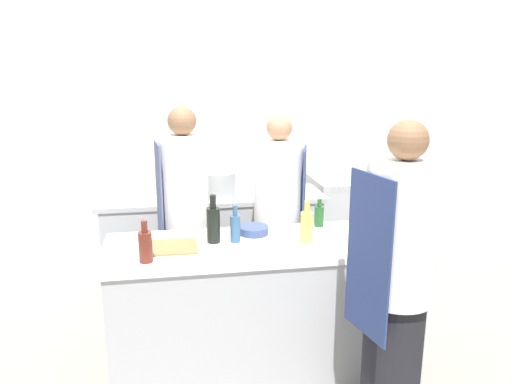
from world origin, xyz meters
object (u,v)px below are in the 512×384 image
Objects in this scene: bottle_water at (319,216)px; bowl_mixing_large at (388,230)px; bottle_sauce at (145,246)px; bowl_prep_small at (254,230)px; bottle_vinegar at (235,227)px; bottle_wine at (371,231)px; stockpot at (220,185)px; bottle_cooking_oil at (213,224)px; oven_range at (358,220)px; cup at (399,240)px; chef_at_prep_near at (396,286)px; chef_at_stove at (279,225)px; chef_at_pass_far at (185,222)px; bottle_olive_oil at (307,226)px.

bottle_water reaches higher than bowl_mixing_large.
bottle_water is at bearing 21.63° from bottle_sauce.
bottle_sauce is 0.80m from bowl_prep_small.
bottle_vinegar is 0.88m from bottle_wine.
bottle_cooking_oil is at bearing -97.71° from stockpot.
bottle_sauce is (-2.07, -1.96, 0.57)m from oven_range.
bottle_cooking_oil is at bearing 165.53° from cup.
bottle_vinegar is at bearing 33.86° from chef_at_prep_near.
oven_range is 10.08× the size of cup.
chef_at_stove reaches higher than stockpot.
chef_at_pass_far reaches higher than bottle_cooking_oil.
oven_range is 3.07× the size of bottle_cooking_oil.
bottle_sauce is at bearing 179.09° from cup.
bowl_prep_small is at bearing 23.50° from chef_at_prep_near.
bottle_sauce is at bearing -155.54° from bottle_vinegar.
bottle_vinegar is 2.53× the size of cup.
bottle_wine is at bearing -21.03° from bowl_prep_small.
chef_at_stove is 1.28m from bottle_sauce.
bowl_mixing_large is at bearing -30.40° from bottle_water.
bowl_mixing_large is (0.63, -0.58, 0.11)m from chef_at_stove.
bottle_cooking_oil reaches higher than cup.
bowl_prep_small is at bearing -82.40° from stockpot.
cup is (0.54, -0.20, -0.06)m from bottle_olive_oil.
chef_at_stove is at bearing 3.06° from chef_at_prep_near.
bottle_water is (0.63, 0.22, -0.02)m from bottle_vinegar.
chef_at_prep_near reaches higher than bottle_sauce.
bottle_sauce is at bearing -151.31° from bowl_prep_small.
chef_at_stove is at bearing -54.89° from stockpot.
bottle_water reaches higher than cup.
stockpot reaches higher than bottle_wine.
chef_at_prep_near reaches higher than chef_at_stove.
chef_at_pass_far is 6.42× the size of bottle_olive_oil.
bottle_water is at bearing 126.92° from cup.
bottle_olive_oil is at bearing -69.61° from stockpot.
bowl_mixing_large is at bearing 35.05° from bottle_wine.
chef_at_pass_far is at bearing 155.93° from bottle_water.
stockpot is (0.15, 1.11, -0.01)m from bottle_cooking_oil.
bottle_vinegar is 1.04m from cup.
bottle_cooking_oil is at bearing 171.32° from bottle_olive_oil.
stockpot is at bearing -158.83° from oven_range.
chef_at_prep_near is at bearing -98.76° from bottle_wine.
bottle_water is at bearing 49.70° from chef_at_stove.
chef_at_prep_near is 8.85× the size of bottle_water.
bottle_sauce is 1.28m from bottle_water.
bowl_mixing_large is (0.59, 0.05, -0.08)m from bottle_olive_oil.
bottle_water is (0.17, 0.29, -0.03)m from bottle_olive_oil.
chef_at_pass_far is at bearing 137.07° from bottle_olive_oil.
cup is at bearing -20.49° from bottle_olive_oil.
bottle_water is at bearing 10.13° from bowl_prep_small.
stockpot reaches higher than cup.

